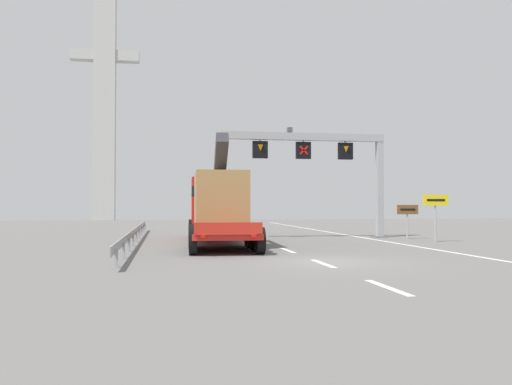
{
  "coord_description": "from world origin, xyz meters",
  "views": [
    {
      "loc": [
        -5.67,
        -18.46,
        1.99
      ],
      "look_at": [
        -0.86,
        10.59,
        2.67
      ],
      "focal_mm": 38.29,
      "sensor_mm": 36.0,
      "label": 1
    }
  ],
  "objects_px": {
    "overhead_lane_gantry": "(325,154)",
    "exit_sign_yellow": "(436,206)",
    "heavy_haul_truck_red": "(217,205)",
    "bridge_pylon_distant": "(105,85)",
    "tourist_info_sign_brown": "(408,213)"
  },
  "relations": [
    {
      "from": "overhead_lane_gantry",
      "to": "heavy_haul_truck_red",
      "type": "height_order",
      "value": "overhead_lane_gantry"
    },
    {
      "from": "heavy_haul_truck_red",
      "to": "bridge_pylon_distant",
      "type": "relative_size",
      "value": 0.4
    },
    {
      "from": "overhead_lane_gantry",
      "to": "tourist_info_sign_brown",
      "type": "height_order",
      "value": "overhead_lane_gantry"
    },
    {
      "from": "exit_sign_yellow",
      "to": "tourist_info_sign_brown",
      "type": "relative_size",
      "value": 1.27
    },
    {
      "from": "bridge_pylon_distant",
      "to": "tourist_info_sign_brown",
      "type": "bearing_deg",
      "value": -63.59
    },
    {
      "from": "overhead_lane_gantry",
      "to": "exit_sign_yellow",
      "type": "bearing_deg",
      "value": -44.56
    },
    {
      "from": "exit_sign_yellow",
      "to": "bridge_pylon_distant",
      "type": "bearing_deg",
      "value": 115.29
    },
    {
      "from": "exit_sign_yellow",
      "to": "tourist_info_sign_brown",
      "type": "height_order",
      "value": "exit_sign_yellow"
    },
    {
      "from": "exit_sign_yellow",
      "to": "bridge_pylon_distant",
      "type": "relative_size",
      "value": 0.07
    },
    {
      "from": "overhead_lane_gantry",
      "to": "exit_sign_yellow",
      "type": "relative_size",
      "value": 4.08
    },
    {
      "from": "overhead_lane_gantry",
      "to": "exit_sign_yellow",
      "type": "xyz_separation_m",
      "value": [
        4.75,
        -4.68,
        -3.17
      ]
    },
    {
      "from": "overhead_lane_gantry",
      "to": "heavy_haul_truck_red",
      "type": "relative_size",
      "value": 0.73
    },
    {
      "from": "exit_sign_yellow",
      "to": "heavy_haul_truck_red",
      "type": "bearing_deg",
      "value": 171.55
    },
    {
      "from": "tourist_info_sign_brown",
      "to": "bridge_pylon_distant",
      "type": "height_order",
      "value": "bridge_pylon_distant"
    },
    {
      "from": "heavy_haul_truck_red",
      "to": "bridge_pylon_distant",
      "type": "bearing_deg",
      "value": 103.26
    }
  ]
}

